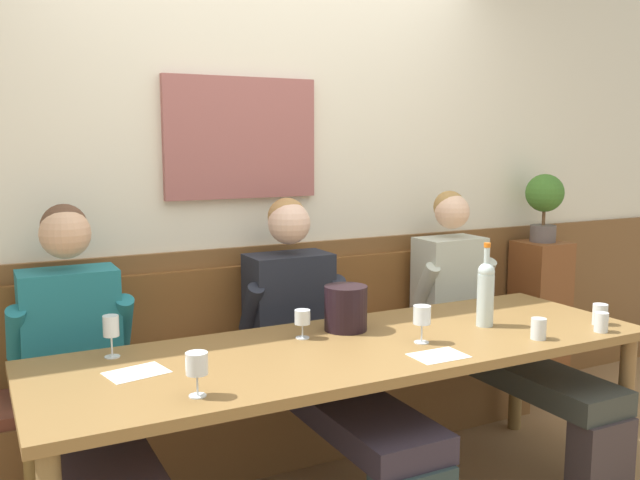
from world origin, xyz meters
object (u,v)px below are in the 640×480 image
object	(u,v)px
wall_bench	(287,396)
person_right_seat	(319,347)
wine_bottle_clear_water	(486,291)
water_tumbler_left	(601,322)
person_center_right_seat	(83,382)
potted_plant	(544,200)
dining_table	(355,361)
wine_glass_mid_right	(111,328)
water_tumbler_center	(539,329)
wine_glass_left_end	(302,319)
wine_glass_by_bottle	(422,317)
water_tumbler_right	(600,314)
wine_glass_near_bucket	(197,366)
ice_bucket	(346,308)
person_center_left_seat	(488,322)

from	to	relation	value
wall_bench	person_right_seat	bearing A→B (deg)	-89.08
wall_bench	wine_bottle_clear_water	world-z (taller)	wine_bottle_clear_water
water_tumbler_left	person_center_right_seat	bearing A→B (deg)	162.18
wall_bench	person_right_seat	world-z (taller)	person_right_seat
person_right_seat	potted_plant	distance (m)	1.87
dining_table	wine_glass_mid_right	bearing A→B (deg)	162.87
wine_glass_mid_right	water_tumbler_center	xyz separation A→B (m)	(1.64, -0.57, -0.07)
wall_bench	wine_glass_left_end	distance (m)	0.75
wine_glass_by_bottle	potted_plant	xyz separation A→B (m)	(1.48, 0.82, 0.36)
water_tumbler_right	person_center_right_seat	bearing A→B (deg)	164.98
person_right_seat	wine_glass_left_end	xyz separation A→B (m)	(-0.16, -0.16, 0.19)
wine_glass_near_bucket	wine_glass_by_bottle	xyz separation A→B (m)	(1.00, 0.16, 0.01)
person_right_seat	ice_bucket	size ratio (longest dim) A/B	6.53
dining_table	wine_glass_by_bottle	world-z (taller)	wine_glass_by_bottle
wall_bench	wine_bottle_clear_water	size ratio (longest dim) A/B	7.61
person_center_left_seat	ice_bucket	world-z (taller)	person_center_left_seat
wine_glass_mid_right	wine_glass_near_bucket	xyz separation A→B (m)	(0.17, -0.55, -0.01)
water_tumbler_right	water_tumbler_left	bearing A→B (deg)	-136.87
person_right_seat	water_tumbler_center	distance (m)	0.96
person_center_left_seat	water_tumbler_right	bearing A→B (deg)	-75.81
dining_table	water_tumbler_right	world-z (taller)	water_tumbler_right
ice_bucket	wine_glass_mid_right	bearing A→B (deg)	175.60
person_center_right_seat	wine_glass_near_bucket	world-z (taller)	person_center_right_seat
wall_bench	wine_glass_near_bucket	size ratio (longest dim) A/B	19.43
wine_glass_near_bucket	water_tumbler_right	xyz separation A→B (m)	(1.89, 0.02, -0.06)
wall_bench	potted_plant	distance (m)	1.97
wall_bench	ice_bucket	bearing A→B (deg)	-81.39
dining_table	wine_glass_near_bucket	size ratio (longest dim) A/B	17.41
dining_table	water_tumbler_right	xyz separation A→B (m)	(1.14, -0.25, 0.12)
person_center_left_seat	wine_glass_mid_right	size ratio (longest dim) A/B	7.84
wine_glass_mid_right	water_tumbler_left	bearing A→B (deg)	-17.34
person_center_left_seat	potted_plant	size ratio (longest dim) A/B	3.12
wine_glass_near_bucket	wine_glass_by_bottle	world-z (taller)	wine_glass_by_bottle
wine_bottle_clear_water	wine_glass_left_end	world-z (taller)	wine_bottle_clear_water
wine_glass_near_bucket	water_tumbler_left	size ratio (longest dim) A/B	1.72
person_center_left_seat	ice_bucket	distance (m)	0.95
person_center_right_seat	dining_table	bearing A→B (deg)	-18.12
wine_glass_mid_right	wine_glass_near_bucket	bearing A→B (deg)	-72.76
person_center_left_seat	person_right_seat	bearing A→B (deg)	179.94
dining_table	potted_plant	world-z (taller)	potted_plant
wine_glass_mid_right	potted_plant	xyz separation A→B (m)	(2.66, 0.43, 0.36)
wine_bottle_clear_water	wine_glass_left_end	distance (m)	0.84
dining_table	ice_bucket	xyz separation A→B (m)	(0.07, 0.21, 0.17)
wine_bottle_clear_water	potted_plant	bearing A→B (deg)	34.28
person_center_left_seat	wine_glass_near_bucket	distance (m)	1.85
wine_glass_left_end	water_tumbler_left	xyz separation A→B (m)	(1.20, -0.51, -0.04)
wine_bottle_clear_water	water_tumbler_left	world-z (taller)	wine_bottle_clear_water
wine_glass_near_bucket	wine_glass_by_bottle	bearing A→B (deg)	8.95
wine_glass_by_bottle	dining_table	bearing A→B (deg)	157.30
person_right_seat	wine_glass_mid_right	distance (m)	0.95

